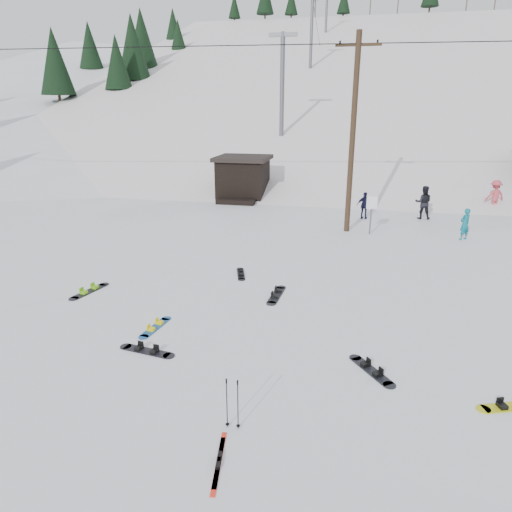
# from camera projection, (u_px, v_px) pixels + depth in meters

# --- Properties ---
(ground) EXTENTS (200.00, 200.00, 0.00)m
(ground) POSITION_uv_depth(u_px,v_px,m) (232.00, 390.00, 9.94)
(ground) COLOR white
(ground) RESTS_ON ground
(ski_slope) EXTENTS (60.00, 85.24, 65.97)m
(ski_slope) POSITION_uv_depth(u_px,v_px,m) (336.00, 238.00, 64.68)
(ski_slope) COLOR silver
(ski_slope) RESTS_ON ground
(ridge_left) EXTENTS (47.54, 95.03, 58.38)m
(ridge_left) POSITION_uv_depth(u_px,v_px,m) (80.00, 229.00, 65.29)
(ridge_left) COLOR white
(ridge_left) RESTS_ON ground
(treeline_left) EXTENTS (20.00, 64.00, 10.00)m
(treeline_left) POSITION_uv_depth(u_px,v_px,m) (45.00, 157.00, 54.00)
(treeline_left) COLOR black
(treeline_left) RESTS_ON ground
(treeline_crest) EXTENTS (50.00, 6.00, 10.00)m
(treeline_crest) POSITION_uv_depth(u_px,v_px,m) (348.00, 136.00, 89.61)
(treeline_crest) COLOR black
(treeline_crest) RESTS_ON ski_slope
(utility_pole) EXTENTS (2.00, 0.26, 9.00)m
(utility_pole) POSITION_uv_depth(u_px,v_px,m) (353.00, 133.00, 21.02)
(utility_pole) COLOR #3A2819
(utility_pole) RESTS_ON ground
(trail_sign) EXTENTS (0.50, 0.09, 1.85)m
(trail_sign) POSITION_uv_depth(u_px,v_px,m) (372.00, 208.00, 21.48)
(trail_sign) COLOR #595B60
(trail_sign) RESTS_ON ground
(lift_hut) EXTENTS (3.40, 4.10, 2.75)m
(lift_hut) POSITION_uv_depth(u_px,v_px,m) (243.00, 178.00, 29.94)
(lift_hut) COLOR black
(lift_hut) RESTS_ON ground
(lift_tower_near) EXTENTS (2.20, 0.36, 8.00)m
(lift_tower_near) POSITION_uv_depth(u_px,v_px,m) (282.00, 79.00, 36.08)
(lift_tower_near) COLOR #595B60
(lift_tower_near) RESTS_ON ski_slope
(lift_tower_mid) EXTENTS (2.20, 0.36, 8.00)m
(lift_tower_mid) POSITION_uv_depth(u_px,v_px,m) (312.00, 28.00, 52.56)
(lift_tower_mid) COLOR #595B60
(lift_tower_mid) RESTS_ON ski_slope
(lift_tower_far) EXTENTS (2.20, 0.36, 8.00)m
(lift_tower_far) POSITION_uv_depth(u_px,v_px,m) (327.00, 1.00, 69.04)
(lift_tower_far) COLOR #595B60
(lift_tower_far) RESTS_ON ski_slope
(hero_snowboard) EXTENTS (0.43, 1.44, 0.10)m
(hero_snowboard) POSITION_uv_depth(u_px,v_px,m) (155.00, 327.00, 12.71)
(hero_snowboard) COLOR #175196
(hero_snowboard) RESTS_ON ground
(hero_skis) EXTENTS (0.32, 1.49, 0.08)m
(hero_skis) POSITION_uv_depth(u_px,v_px,m) (219.00, 461.00, 7.92)
(hero_skis) COLOR red
(hero_skis) RESTS_ON ground
(ski_poles) EXTENTS (0.29, 0.08, 1.06)m
(ski_poles) POSITION_uv_depth(u_px,v_px,m) (232.00, 403.00, 8.63)
(ski_poles) COLOR black
(ski_poles) RESTS_ON ground
(board_scatter_a) EXTENTS (1.55, 0.48, 0.11)m
(board_scatter_a) POSITION_uv_depth(u_px,v_px,m) (147.00, 351.00, 11.48)
(board_scatter_a) COLOR black
(board_scatter_a) RESTS_ON ground
(board_scatter_b) EXTENTS (0.58, 1.31, 0.10)m
(board_scatter_b) POSITION_uv_depth(u_px,v_px,m) (241.00, 274.00, 16.72)
(board_scatter_b) COLOR black
(board_scatter_b) RESTS_ON ground
(board_scatter_c) EXTENTS (0.63, 1.64, 0.12)m
(board_scatter_c) POSITION_uv_depth(u_px,v_px,m) (89.00, 291.00, 15.17)
(board_scatter_c) COLOR black
(board_scatter_c) RESTS_ON ground
(board_scatter_d) EXTENTS (1.05, 1.30, 0.11)m
(board_scatter_d) POSITION_uv_depth(u_px,v_px,m) (371.00, 370.00, 10.63)
(board_scatter_d) COLOR black
(board_scatter_d) RESTS_ON ground
(board_scatter_e) EXTENTS (1.47, 0.71, 0.11)m
(board_scatter_e) POSITION_uv_depth(u_px,v_px,m) (512.00, 406.00, 9.36)
(board_scatter_e) COLOR #CED317
(board_scatter_e) RESTS_ON ground
(board_scatter_f) EXTENTS (0.40, 1.68, 0.12)m
(board_scatter_f) POSITION_uv_depth(u_px,v_px,m) (276.00, 295.00, 14.86)
(board_scatter_f) COLOR black
(board_scatter_f) RESTS_ON ground
(skier_teal) EXTENTS (0.64, 0.59, 1.46)m
(skier_teal) POSITION_uv_depth(u_px,v_px,m) (465.00, 224.00, 20.84)
(skier_teal) COLOR #0B6575
(skier_teal) RESTS_ON ground
(skier_dark) EXTENTS (0.90, 0.71, 1.80)m
(skier_dark) POSITION_uv_depth(u_px,v_px,m) (423.00, 202.00, 24.63)
(skier_dark) COLOR black
(skier_dark) RESTS_ON ground
(skier_pink) EXTENTS (1.32, 1.05, 1.79)m
(skier_pink) POSITION_uv_depth(u_px,v_px,m) (495.00, 196.00, 26.50)
(skier_pink) COLOR #B9414A
(skier_pink) RESTS_ON ground
(skier_navy) EXTENTS (0.92, 0.55, 1.46)m
(skier_navy) POSITION_uv_depth(u_px,v_px,m) (365.00, 206.00, 24.66)
(skier_navy) COLOR #161637
(skier_navy) RESTS_ON ground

